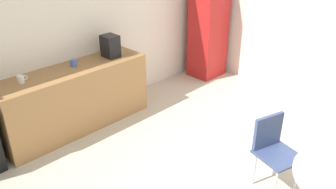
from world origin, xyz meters
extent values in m
cube|color=silver|center=(0.00, 3.00, 1.30)|extent=(6.00, 0.10, 2.60)
cube|color=#9E7042|center=(-0.26, 2.65, 0.45)|extent=(2.14, 0.60, 0.90)
cube|color=#B21E1E|center=(2.55, 2.55, 0.89)|extent=(0.60, 0.50, 1.78)
cylinder|color=silver|center=(0.65, -0.23, 0.21)|extent=(0.02, 0.02, 0.42)
cylinder|color=silver|center=(0.34, -0.14, 0.21)|extent=(0.02, 0.02, 0.42)
cylinder|color=silver|center=(0.74, 0.07, 0.21)|extent=(0.02, 0.02, 0.42)
cylinder|color=silver|center=(0.43, 0.16, 0.21)|extent=(0.02, 0.02, 0.42)
cube|color=#384772|center=(0.54, -0.04, 0.44)|extent=(0.52, 0.52, 0.03)
cube|color=#384772|center=(0.59, 0.15, 0.64)|extent=(0.37, 0.14, 0.38)
cylinder|color=#3F66BF|center=(-0.19, 2.71, 0.95)|extent=(0.08, 0.08, 0.09)
torus|color=#3F66BF|center=(-0.13, 2.71, 0.95)|extent=(0.06, 0.01, 0.06)
cylinder|color=#3F66BF|center=(0.49, 2.68, 0.95)|extent=(0.08, 0.08, 0.09)
torus|color=#3F66BF|center=(0.55, 2.68, 0.95)|extent=(0.06, 0.01, 0.06)
cylinder|color=white|center=(-0.94, 2.69, 0.95)|extent=(0.08, 0.08, 0.09)
torus|color=white|center=(-0.88, 2.69, 0.95)|extent=(0.06, 0.01, 0.06)
cube|color=black|center=(0.40, 2.65, 1.06)|extent=(0.20, 0.24, 0.32)
camera|label=1|loc=(-2.43, -1.31, 2.66)|focal=37.00mm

